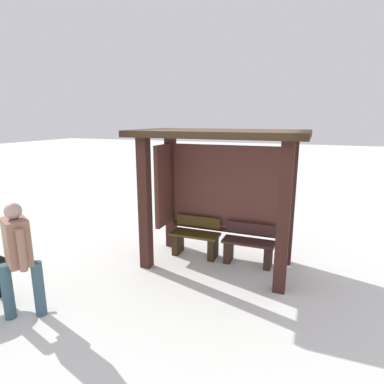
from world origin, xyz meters
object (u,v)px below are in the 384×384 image
at_px(bench_left_inside, 196,239).
at_px(person_walking, 18,253).
at_px(bus_shelter, 217,170).
at_px(bench_center_inside, 248,247).

xyz_separation_m(bench_left_inside, person_walking, (-1.41, -2.65, 0.58)).
xyz_separation_m(bus_shelter, person_walking, (-1.85, -2.54, -0.80)).
bearing_deg(bench_left_inside, person_walking, -118.05).
height_order(bench_left_inside, person_walking, person_walking).
bearing_deg(person_walking, bench_center_inside, 47.46).
height_order(bus_shelter, bench_center_inside, bus_shelter).
relative_size(bench_center_inside, person_walking, 0.59).
relative_size(bus_shelter, bench_center_inside, 3.08).
bearing_deg(bench_left_inside, bench_center_inside, 0.00).
distance_m(bench_left_inside, bench_center_inside, 1.02).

